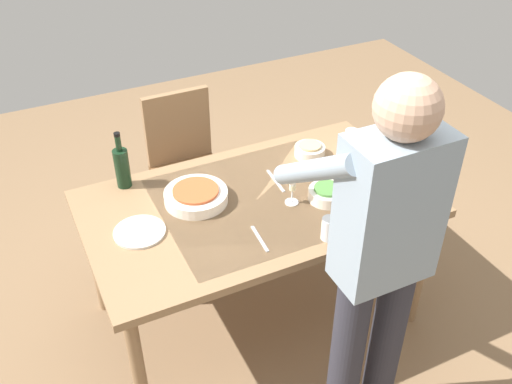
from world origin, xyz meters
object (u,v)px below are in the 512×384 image
at_px(water_cup_near_right, 329,229).
at_px(dinner_plate_far, 140,232).
at_px(person_server, 380,253).
at_px(water_cup_near_left, 351,139).
at_px(wine_glass_left, 292,185).
at_px(dinner_plate_near, 380,193).
at_px(chair_near, 185,158).
at_px(wine_bottle, 122,167).
at_px(serving_bowl_pasta, 196,196).
at_px(side_bowl_salad, 327,193).
at_px(dining_table, 256,213).
at_px(side_bowl_bread, 310,150).

xyz_separation_m(water_cup_near_right, dinner_plate_far, (0.73, -0.39, -0.05)).
xyz_separation_m(person_server, dinner_plate_far, (0.72, -0.74, -0.19)).
relative_size(water_cup_near_left, water_cup_near_right, 1.00).
xyz_separation_m(wine_glass_left, dinner_plate_near, (-0.42, 0.12, -0.10)).
distance_m(person_server, wine_glass_left, 0.65).
bearing_deg(chair_near, wine_bottle, 44.87).
distance_m(wine_bottle, water_cup_near_left, 1.21).
relative_size(water_cup_near_right, serving_bowl_pasta, 0.35).
xyz_separation_m(chair_near, water_cup_near_right, (-0.23, 1.23, 0.29)).
bearing_deg(side_bowl_salad, dining_table, -23.54).
distance_m(wine_bottle, side_bowl_salad, 0.99).
bearing_deg(wine_bottle, chair_near, -135.13).
bearing_deg(serving_bowl_pasta, water_cup_near_right, 130.45).
bearing_deg(dinner_plate_near, wine_glass_left, -15.87).
bearing_deg(chair_near, water_cup_near_right, 100.63).
relative_size(water_cup_near_left, side_bowl_salad, 0.58).
bearing_deg(dinner_plate_far, wine_bottle, -95.78).
distance_m(person_server, dinner_plate_far, 1.05).
bearing_deg(water_cup_near_left, wine_bottle, -8.48).
height_order(person_server, dinner_plate_near, person_server).
height_order(side_bowl_salad, dinner_plate_near, side_bowl_salad).
height_order(water_cup_near_left, dinner_plate_far, water_cup_near_left).
distance_m(wine_glass_left, dinner_plate_far, 0.72).
relative_size(water_cup_near_left, side_bowl_bread, 0.65).
distance_m(person_server, dinner_plate_near, 0.69).
bearing_deg(water_cup_near_left, person_server, 61.76).
bearing_deg(dinner_plate_near, person_server, 52.64).
bearing_deg(dinner_plate_near, chair_near, -59.46).
distance_m(wine_bottle, side_bowl_bread, 0.97).
xyz_separation_m(chair_near, person_server, (-0.22, 1.58, 0.43)).
bearing_deg(wine_glass_left, person_server, 91.43).
bearing_deg(dining_table, wine_bottle, -36.58).
bearing_deg(side_bowl_salad, side_bowl_bread, -107.51).
bearing_deg(side_bowl_bread, water_cup_near_right, 67.22).
distance_m(side_bowl_bread, dinner_plate_near, 0.46).
bearing_deg(water_cup_near_right, wine_bottle, -48.02).
height_order(wine_bottle, wine_glass_left, wine_bottle).
bearing_deg(side_bowl_bread, person_server, 74.61).
height_order(person_server, wine_bottle, person_server).
bearing_deg(dining_table, side_bowl_salad, 156.46).
relative_size(dining_table, side_bowl_bread, 10.08).
height_order(water_cup_near_left, side_bowl_salad, water_cup_near_left).
distance_m(dining_table, person_server, 0.79).
relative_size(person_server, water_cup_near_right, 16.14).
relative_size(person_server, side_bowl_salad, 9.38).
bearing_deg(water_cup_near_left, side_bowl_bread, -5.34).
bearing_deg(water_cup_near_left, chair_near, -41.15).
xyz_separation_m(serving_bowl_pasta, side_bowl_bread, (-0.68, -0.12, 0.00)).
height_order(chair_near, side_bowl_bread, chair_near).
relative_size(wine_bottle, water_cup_near_left, 2.83).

